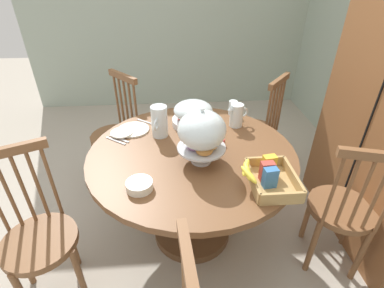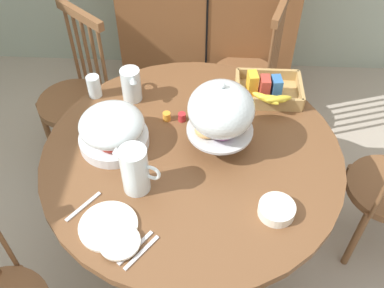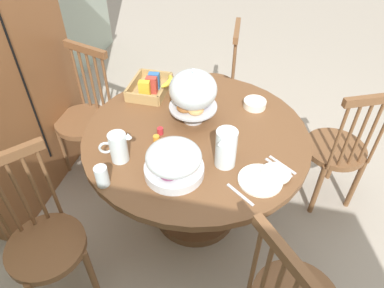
{
  "view_description": "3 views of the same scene",
  "coord_description": "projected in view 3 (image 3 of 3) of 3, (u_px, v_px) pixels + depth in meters",
  "views": [
    {
      "loc": [
        1.48,
        0.03,
        1.73
      ],
      "look_at": [
        -0.01,
        0.14,
        0.79
      ],
      "focal_mm": 26.93,
      "sensor_mm": 36.0,
      "label": 1
    },
    {
      "loc": [
        0.06,
        -1.12,
        2.13
      ],
      "look_at": [
        -0.01,
        0.14,
        0.79
      ],
      "focal_mm": 41.24,
      "sensor_mm": 36.0,
      "label": 2
    },
    {
      "loc": [
        -1.52,
        -0.2,
        2.03
      ],
      "look_at": [
        -0.11,
        0.14,
        0.74
      ],
      "focal_mm": 33.06,
      "sensor_mm": 36.0,
      "label": 3
    }
  ],
  "objects": [
    {
      "name": "orange_juice_pitcher",
      "position": [
        226.0,
        150.0,
        1.77
      ],
      "size": [
        0.19,
        0.11,
        0.21
      ],
      "color": "silver",
      "rests_on": "dining_table"
    },
    {
      "name": "table_knife",
      "position": [
        279.0,
        168.0,
        1.8
      ],
      "size": [
        0.11,
        0.15,
        0.01
      ],
      "primitive_type": "cube",
      "rotation": [
        0.0,
        0.0,
        4.08
      ],
      "color": "silver",
      "rests_on": "dining_table"
    },
    {
      "name": "ground_plane",
      "position": [
        215.0,
        216.0,
        2.49
      ],
      "size": [
        10.0,
        10.0,
        0.0
      ],
      "primitive_type": "plane",
      "color": "#A89E8E"
    },
    {
      "name": "jam_jar_apricot",
      "position": [
        156.0,
        139.0,
        1.95
      ],
      "size": [
        0.04,
        0.04,
        0.04
      ],
      "primitive_type": "cylinder",
      "color": "orange",
      "rests_on": "dining_table"
    },
    {
      "name": "dinner_fork",
      "position": [
        282.0,
        165.0,
        1.82
      ],
      "size": [
        0.11,
        0.15,
        0.01
      ],
      "primitive_type": "cube",
      "rotation": [
        0.0,
        0.0,
        4.08
      ],
      "color": "silver",
      "rests_on": "dining_table"
    },
    {
      "name": "cereal_basket",
      "position": [
        152.0,
        86.0,
        2.3
      ],
      "size": [
        0.32,
        0.3,
        0.12
      ],
      "color": "tan",
      "rests_on": "dining_table"
    },
    {
      "name": "pastry_stand_with_dome",
      "position": [
        193.0,
        92.0,
        1.98
      ],
      "size": [
        0.28,
        0.28,
        0.34
      ],
      "color": "silver",
      "rests_on": "dining_table"
    },
    {
      "name": "windsor_chair_near_window",
      "position": [
        86.0,
        119.0,
        2.58
      ],
      "size": [
        0.42,
        0.42,
        0.97
      ],
      "color": "brown",
      "rests_on": "ground_plane"
    },
    {
      "name": "milk_pitcher",
      "position": [
        118.0,
        148.0,
        1.8
      ],
      "size": [
        0.1,
        0.17,
        0.17
      ],
      "color": "silver",
      "rests_on": "dining_table"
    },
    {
      "name": "windsor_chair_far_side",
      "position": [
        337.0,
        151.0,
        2.33
      ],
      "size": [
        0.44,
        0.44,
        0.97
      ],
      "color": "brown",
      "rests_on": "ground_plane"
    },
    {
      "name": "windsor_chair_host_seat",
      "position": [
        215.0,
        87.0,
        2.9
      ],
      "size": [
        0.4,
        0.4,
        0.97
      ],
      "color": "brown",
      "rests_on": "ground_plane"
    },
    {
      "name": "dining_table",
      "position": [
        196.0,
        157.0,
        2.15
      ],
      "size": [
        1.29,
        1.29,
        0.74
      ],
      "color": "brown",
      "rests_on": "ground_plane"
    },
    {
      "name": "soup_spoon",
      "position": [
        240.0,
        195.0,
        1.67
      ],
      "size": [
        0.11,
        0.15,
        0.01
      ],
      "primitive_type": "cube",
      "rotation": [
        0.0,
        0.0,
        4.08
      ],
      "color": "silver",
      "rests_on": "dining_table"
    },
    {
      "name": "windsor_chair_by_cabinet",
      "position": [
        44.0,
        243.0,
        1.8
      ],
      "size": [
        0.47,
        0.47,
        0.97
      ],
      "color": "brown",
      "rests_on": "ground_plane"
    },
    {
      "name": "fruit_platter_covered",
      "position": [
        174.0,
        161.0,
        1.72
      ],
      "size": [
        0.3,
        0.3,
        0.18
      ],
      "color": "silver",
      "rests_on": "dining_table"
    },
    {
      "name": "jam_jar_strawberry",
      "position": [
        160.0,
        131.0,
        2.0
      ],
      "size": [
        0.04,
        0.04,
        0.04
      ],
      "primitive_type": "cylinder",
      "color": "#B7282D",
      "rests_on": "dining_table"
    },
    {
      "name": "china_plate_large",
      "position": [
        260.0,
        180.0,
        1.73
      ],
      "size": [
        0.22,
        0.22,
        0.01
      ],
      "primitive_type": "cylinder",
      "color": "white",
      "rests_on": "dining_table"
    },
    {
      "name": "cereal_bowl",
      "position": [
        255.0,
        104.0,
        2.19
      ],
      "size": [
        0.14,
        0.14,
        0.04
      ],
      "primitive_type": "cylinder",
      "color": "white",
      "rests_on": "dining_table"
    },
    {
      "name": "drinking_glass",
      "position": [
        102.0,
        176.0,
        1.69
      ],
      "size": [
        0.06,
        0.06,
        0.11
      ],
      "primitive_type": "cylinder",
      "color": "silver",
      "rests_on": "dining_table"
    },
    {
      "name": "china_plate_small",
      "position": [
        276.0,
        173.0,
        1.75
      ],
      "size": [
        0.15,
        0.15,
        0.01
      ],
      "primitive_type": "cylinder",
      "color": "white",
      "rests_on": "china_plate_large"
    }
  ]
}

